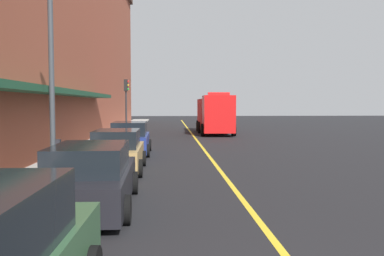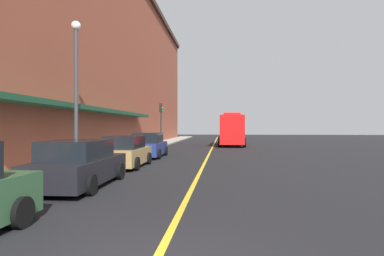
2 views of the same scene
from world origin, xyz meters
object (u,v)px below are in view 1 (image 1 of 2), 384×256
parked_car_1 (91,178)px  fire_truck (214,114)px  parked_car_2 (118,152)px  parked_car_3 (130,139)px  traffic_light_near (126,96)px  street_lamp_left (51,50)px  parking_meter_1 (58,153)px

parked_car_1 → fire_truck: fire_truck is taller
parked_car_2 → fire_truck: fire_truck is taller
parked_car_1 → parked_car_3: 10.73m
parked_car_2 → traffic_light_near: bearing=4.1°
street_lamp_left → parked_car_1: bearing=-63.7°
traffic_light_near → parked_car_3: bearing=-83.2°
parked_car_1 → traffic_light_near: (-1.42, 22.19, 2.40)m
traffic_light_near → parked_car_1: bearing=-86.3°
traffic_light_near → parked_car_2: bearing=-85.2°
parked_car_3 → parking_meter_1: size_ratio=3.30×
parked_car_1 → street_lamp_left: bearing=24.8°
parked_car_3 → parking_meter_1: 8.22m
parked_car_2 → street_lamp_left: bearing=119.0°
parked_car_2 → fire_truck: bearing=-17.5°
parked_car_2 → traffic_light_near: traffic_light_near is taller
parked_car_2 → street_lamp_left: size_ratio=0.61×
parking_meter_1 → parked_car_1: bearing=-60.7°
parking_meter_1 → traffic_light_near: 19.66m
fire_truck → parked_car_1: bearing=-12.9°
fire_truck → street_lamp_left: street_lamp_left is taller
fire_truck → parked_car_3: bearing=-22.4°
parked_car_2 → parked_car_3: size_ratio=0.97×
parked_car_2 → traffic_light_near: size_ratio=0.98×
parked_car_3 → parking_meter_1: parked_car_3 is taller
parked_car_2 → fire_truck: (5.85, 19.36, 0.89)m
parking_meter_1 → parked_car_3: bearing=80.0°
fire_truck → parking_meter_1: bearing=-17.9°
fire_truck → traffic_light_near: size_ratio=1.93×
fire_truck → parking_meter_1: fire_truck is taller
parked_car_1 → parking_meter_1: (-1.48, 2.64, 0.31)m
parking_meter_1 → traffic_light_near: bearing=89.8°
parked_car_2 → parked_car_3: parked_car_3 is taller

